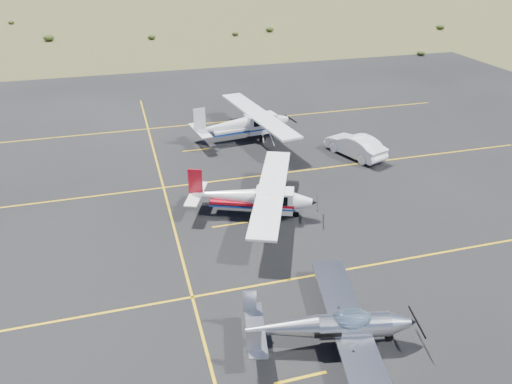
{
  "coord_description": "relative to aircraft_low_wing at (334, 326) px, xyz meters",
  "views": [
    {
      "loc": [
        -8.02,
        -15.34,
        14.15
      ],
      "look_at": [
        -1.42,
        7.9,
        1.6
      ],
      "focal_mm": 35.0,
      "sensor_mm": 36.0,
      "label": 1
    }
  ],
  "objects": [
    {
      "name": "ground",
      "position": [
        1.25,
        2.29,
        -0.93
      ],
      "size": [
        1600.0,
        1600.0,
        0.0
      ],
      "primitive_type": "plane",
      "color": "#383D1C",
      "rests_on": "ground"
    },
    {
      "name": "apron",
      "position": [
        1.25,
        9.29,
        -0.93
      ],
      "size": [
        72.0,
        72.0,
        0.02
      ],
      "primitive_type": "cube",
      "color": "black",
      "rests_on": "ground"
    },
    {
      "name": "aircraft_low_wing",
      "position": [
        0.0,
        0.0,
        0.0
      ],
      "size": [
        6.51,
        8.97,
        1.94
      ],
      "rotation": [
        0.0,
        0.0,
        -0.2
      ],
      "color": "#BBBDC2",
      "rests_on": "apron"
    },
    {
      "name": "aircraft_cessna",
      "position": [
        -0.28,
        10.53,
        0.25
      ],
      "size": [
        7.49,
        10.15,
        2.64
      ],
      "rotation": [
        0.0,
        0.0,
        -0.39
      ],
      "color": "white",
      "rests_on": "apron"
    },
    {
      "name": "aircraft_plain",
      "position": [
        2.25,
        21.95,
        0.37
      ],
      "size": [
        7.01,
        11.6,
        2.92
      ],
      "rotation": [
        0.0,
        0.0,
        0.14
      ],
      "color": "white",
      "rests_on": "apron"
    },
    {
      "name": "sedan",
      "position": [
        8.97,
        16.64,
        -0.14
      ],
      "size": [
        3.16,
        5.0,
        1.56
      ],
      "primitive_type": "imported",
      "rotation": [
        0.0,
        0.0,
        3.49
      ],
      "color": "white",
      "rests_on": "apron"
    }
  ]
}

